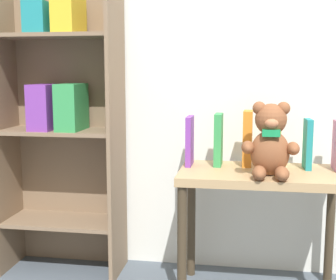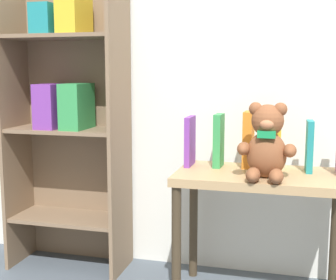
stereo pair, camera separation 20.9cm
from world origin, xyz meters
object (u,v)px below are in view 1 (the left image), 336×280
object	(u,v)px
bookshelf_side	(62,113)
teddy_bear	(270,143)
book_standing_yellow	(277,141)
book_standing_teal	(308,144)
book_standing_purple	(190,141)
display_table	(262,191)
book_standing_orange	(248,138)
book_standing_green	(218,140)

from	to	relation	value
bookshelf_side	teddy_bear	xyz separation A→B (m)	(0.98, -0.25, -0.08)
book_standing_yellow	book_standing_teal	distance (m)	0.13
book_standing_purple	book_standing_teal	bearing A→B (deg)	-0.12
display_table	teddy_bear	size ratio (longest dim) A/B	2.33
book_standing_orange	book_standing_yellow	world-z (taller)	book_standing_orange
book_standing_green	book_standing_orange	distance (m)	0.13
teddy_bear	book_standing_purple	world-z (taller)	teddy_bear
book_standing_orange	book_standing_teal	distance (m)	0.26
display_table	book_standing_purple	world-z (taller)	book_standing_purple
bookshelf_side	teddy_bear	bearing A→B (deg)	-14.17
display_table	book_standing_teal	size ratio (longest dim) A/B	3.23
book_standing_yellow	book_standing_teal	xyz separation A→B (m)	(0.13, -0.02, -0.01)
display_table	teddy_bear	distance (m)	0.24
book_standing_purple	book_standing_yellow	xyz separation A→B (m)	(0.39, 0.02, 0.01)
display_table	book_standing_purple	xyz separation A→B (m)	(-0.32, 0.08, 0.20)
teddy_bear	book_standing_green	distance (m)	0.28
display_table	book_standing_orange	distance (m)	0.25
display_table	book_standing_green	bearing A→B (deg)	156.18
display_table	bookshelf_side	bearing A→B (deg)	170.58
book_standing_orange	book_standing_yellow	xyz separation A→B (m)	(0.13, -0.01, -0.01)
teddy_bear	book_standing_teal	size ratio (longest dim) A/B	1.39
book_standing_green	book_standing_orange	size ratio (longest dim) A/B	0.95
display_table	book_standing_orange	size ratio (longest dim) A/B	2.83
book_standing_yellow	book_standing_teal	world-z (taller)	book_standing_yellow
bookshelf_side	book_standing_teal	distance (m)	1.16
display_table	book_standing_yellow	distance (m)	0.23
book_standing_yellow	book_standing_orange	bearing A→B (deg)	175.36
bookshelf_side	book_standing_green	size ratio (longest dim) A/B	5.97
bookshelf_side	book_standing_green	world-z (taller)	bookshelf_side
book_standing_orange	display_table	bearing A→B (deg)	-55.82
book_standing_purple	display_table	bearing A→B (deg)	-13.73
bookshelf_side	book_standing_yellow	distance (m)	1.03
teddy_bear	book_standing_green	xyz separation A→B (m)	(-0.22, 0.17, -0.02)
book_standing_orange	book_standing_teal	bearing A→B (deg)	-3.44
book_standing_orange	book_standing_yellow	size ratio (longest dim) A/B	1.07
book_standing_green	book_standing_yellow	size ratio (longest dim) A/B	1.02
teddy_bear	book_standing_purple	xyz separation A→B (m)	(-0.35, 0.17, -0.03)
bookshelf_side	display_table	xyz separation A→B (m)	(0.95, -0.16, -0.31)
bookshelf_side	book_standing_teal	xyz separation A→B (m)	(1.15, -0.08, -0.11)
book_standing_purple	book_standing_yellow	bearing A→B (deg)	2.37
display_table	book_standing_green	xyz separation A→B (m)	(-0.19, 0.09, 0.21)
bookshelf_side	teddy_bear	world-z (taller)	bookshelf_side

